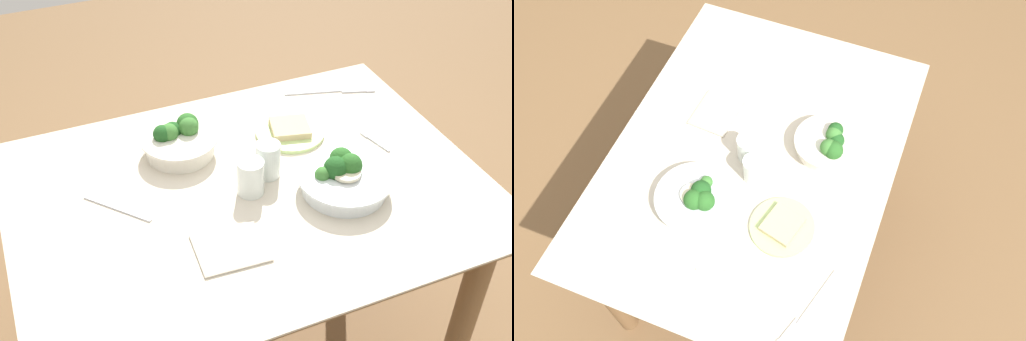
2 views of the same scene
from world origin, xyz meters
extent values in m
cube|color=beige|center=(0.00, 0.00, 0.70)|extent=(1.24, 0.92, 0.01)
cube|color=brown|center=(0.00, 0.00, 0.69)|extent=(1.20, 0.90, 0.02)
cylinder|color=brown|center=(0.52, -0.36, 0.34)|extent=(0.07, 0.07, 0.67)
cylinder|color=brown|center=(-0.52, 0.36, 0.34)|extent=(0.07, 0.07, 0.67)
cylinder|color=brown|center=(0.52, 0.36, 0.34)|extent=(0.07, 0.07, 0.67)
cylinder|color=silver|center=(-0.12, 0.21, 0.73)|extent=(0.19, 0.19, 0.05)
cylinder|color=silver|center=(-0.12, 0.21, 0.76)|extent=(0.21, 0.21, 0.01)
sphere|color=#1E511E|center=(-0.13, 0.25, 0.76)|extent=(0.05, 0.05, 0.05)
sphere|color=#3D7A33|center=(-0.14, 0.23, 0.77)|extent=(0.05, 0.05, 0.05)
sphere|color=#286023|center=(-0.08, 0.25, 0.77)|extent=(0.06, 0.06, 0.06)
sphere|color=#1E511E|center=(-0.16, 0.23, 0.77)|extent=(0.05, 0.05, 0.05)
sphere|color=#3D7A33|center=(-0.08, 0.23, 0.77)|extent=(0.06, 0.06, 0.06)
cylinder|color=white|center=(0.23, -0.11, 0.73)|extent=(0.22, 0.22, 0.04)
cylinder|color=white|center=(0.23, -0.11, 0.75)|extent=(0.25, 0.25, 0.01)
sphere|color=#286023|center=(0.25, -0.09, 0.77)|extent=(0.06, 0.06, 0.06)
sphere|color=#286023|center=(0.24, -0.06, 0.77)|extent=(0.06, 0.06, 0.06)
sphere|color=#1E511E|center=(0.21, -0.09, 0.77)|extent=(0.07, 0.07, 0.07)
sphere|color=#3D7A33|center=(0.17, -0.09, 0.76)|extent=(0.04, 0.04, 0.04)
cylinder|color=beige|center=(0.23, -0.11, 0.77)|extent=(0.07, 0.07, 0.01)
cylinder|color=#B7D684|center=(0.21, 0.18, 0.71)|extent=(0.20, 0.20, 0.01)
cube|color=#CCB284|center=(0.21, 0.18, 0.73)|extent=(0.13, 0.13, 0.02)
cylinder|color=silver|center=(0.00, -0.02, 0.75)|extent=(0.07, 0.07, 0.10)
cylinder|color=silver|center=(0.07, 0.03, 0.75)|extent=(0.07, 0.07, 0.10)
cube|color=#B7B7BC|center=(0.50, 0.31, 0.71)|extent=(0.08, 0.03, 0.00)
cube|color=#B7B7BC|center=(0.55, 0.29, 0.71)|extent=(0.03, 0.02, 0.00)
cube|color=#B7B7BC|center=(0.42, 0.03, 0.71)|extent=(0.03, 0.08, 0.00)
cube|color=#B7B7BC|center=(0.41, 0.09, 0.71)|extent=(0.02, 0.03, 0.00)
cube|color=#B7B7BC|center=(-0.34, 0.05, 0.71)|extent=(0.14, 0.16, 0.00)
cube|color=#B7B7BC|center=(0.38, 0.36, 0.71)|extent=(0.19, 0.06, 0.00)
cube|color=#B1A997|center=(-0.12, -0.19, 0.71)|extent=(0.17, 0.15, 0.01)
camera|label=1|loc=(-0.48, -1.20, 1.80)|focal=45.01mm
camera|label=2|loc=(0.91, 0.41, 2.26)|focal=38.75mm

